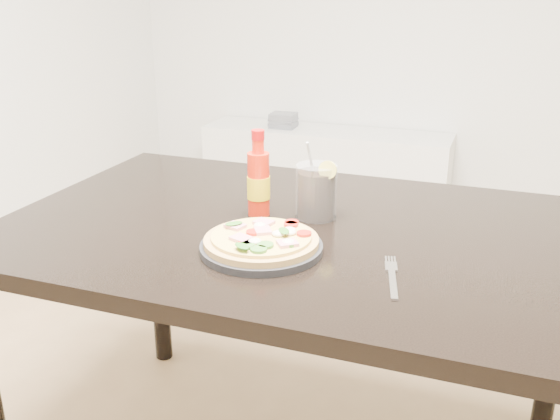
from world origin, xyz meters
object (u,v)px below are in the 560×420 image
(cola_cup, at_px, (316,192))
(pizza, at_px, (262,239))
(dining_table, at_px, (297,257))
(media_console, at_px, (325,173))
(hot_sauce_bottle, at_px, (259,182))
(fork, at_px, (392,275))
(plate, at_px, (261,248))

(cola_cup, bearing_deg, pizza, -101.00)
(pizza, bearing_deg, dining_table, 82.38)
(media_console, bearing_deg, hot_sauce_bottle, -78.64)
(cola_cup, bearing_deg, media_console, 105.33)
(fork, bearing_deg, media_console, 96.00)
(media_console, bearing_deg, dining_table, -75.81)
(fork, bearing_deg, pizza, 161.45)
(plate, distance_m, pizza, 0.02)
(dining_table, height_order, media_console, dining_table)
(cola_cup, bearing_deg, plate, -101.41)
(plate, height_order, fork, plate)
(media_console, bearing_deg, plate, -77.46)
(dining_table, height_order, cola_cup, cola_cup)
(dining_table, distance_m, pizza, 0.20)
(pizza, bearing_deg, cola_cup, 79.00)
(plate, xyz_separation_m, hot_sauce_bottle, (-0.09, 0.21, 0.08))
(cola_cup, xyz_separation_m, fork, (0.24, -0.27, -0.06))
(dining_table, distance_m, fork, 0.34)
(dining_table, xyz_separation_m, hot_sauce_bottle, (-0.11, 0.04, 0.17))
(fork, distance_m, media_console, 2.42)
(dining_table, xyz_separation_m, fork, (0.26, -0.20, 0.09))
(cola_cup, height_order, fork, cola_cup)
(pizza, xyz_separation_m, hot_sauce_bottle, (-0.09, 0.21, 0.06))
(plate, relative_size, cola_cup, 1.39)
(hot_sauce_bottle, bearing_deg, cola_cup, 14.08)
(dining_table, relative_size, fork, 7.49)
(plate, bearing_deg, pizza, -6.42)
(plate, relative_size, pizza, 1.07)
(dining_table, distance_m, plate, 0.19)
(pizza, xyz_separation_m, fork, (0.28, -0.03, -0.02))
(hot_sauce_bottle, distance_m, cola_cup, 0.14)
(dining_table, xyz_separation_m, cola_cup, (0.02, 0.07, 0.15))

